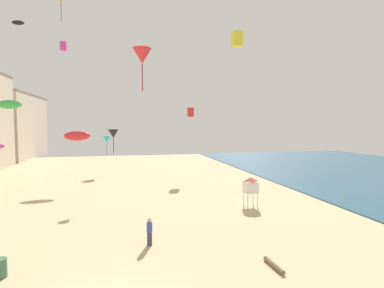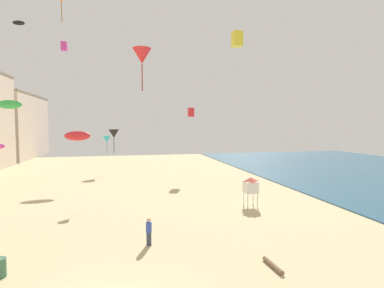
{
  "view_description": "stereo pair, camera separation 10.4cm",
  "coord_description": "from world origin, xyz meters",
  "px_view_note": "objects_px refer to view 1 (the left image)",
  "views": [
    {
      "loc": [
        0.91,
        -10.69,
        7.08
      ],
      "look_at": [
        6.87,
        15.63,
        5.39
      ],
      "focal_mm": 27.33,
      "sensor_mm": 36.0,
      "label": 1
    },
    {
      "loc": [
        1.01,
        -10.72,
        7.08
      ],
      "look_at": [
        6.87,
        15.63,
        5.39
      ],
      "focal_mm": 27.33,
      "sensor_mm": 36.0,
      "label": 2
    }
  ],
  "objects_px": {
    "kite_green_parafoil": "(9,104)",
    "kite_yellow_box": "(237,39)",
    "kite_flyer": "(149,230)",
    "beach_trash_bin": "(0,268)",
    "kite_black_delta": "(113,134)",
    "kite_cyan_delta": "(107,139)",
    "kite_red_parafoil": "(77,136)",
    "kite_magenta_box": "(63,46)",
    "lifeguard_stand": "(251,185)",
    "kite_red_delta": "(142,56)",
    "driftwood_log": "(274,265)",
    "kite_black_parafoil": "(18,23)",
    "kite_red_box": "(190,112)"
  },
  "relations": [
    {
      "from": "kite_flyer",
      "to": "beach_trash_bin",
      "type": "bearing_deg",
      "value": -51.49
    },
    {
      "from": "kite_black_parafoil",
      "to": "kite_red_box",
      "type": "bearing_deg",
      "value": -1.99
    },
    {
      "from": "beach_trash_bin",
      "to": "driftwood_log",
      "type": "distance_m",
      "value": 13.08
    },
    {
      "from": "kite_green_parafoil",
      "to": "lifeguard_stand",
      "type": "bearing_deg",
      "value": -5.89
    },
    {
      "from": "lifeguard_stand",
      "to": "kite_flyer",
      "type": "bearing_deg",
      "value": -132.97
    },
    {
      "from": "kite_black_delta",
      "to": "kite_yellow_box",
      "type": "bearing_deg",
      "value": -57.2
    },
    {
      "from": "driftwood_log",
      "to": "kite_red_delta",
      "type": "xyz_separation_m",
      "value": [
        -5.83,
        10.19,
        12.31
      ]
    },
    {
      "from": "driftwood_log",
      "to": "kite_green_parafoil",
      "type": "relative_size",
      "value": 0.91
    },
    {
      "from": "kite_yellow_box",
      "to": "kite_red_box",
      "type": "relative_size",
      "value": 1.1
    },
    {
      "from": "kite_red_box",
      "to": "kite_green_parafoil",
      "type": "height_order",
      "value": "kite_red_box"
    },
    {
      "from": "driftwood_log",
      "to": "kite_black_delta",
      "type": "bearing_deg",
      "value": 105.2
    },
    {
      "from": "kite_red_parafoil",
      "to": "kite_magenta_box",
      "type": "distance_m",
      "value": 18.55
    },
    {
      "from": "driftwood_log",
      "to": "kite_red_parafoil",
      "type": "bearing_deg",
      "value": 118.8
    },
    {
      "from": "lifeguard_stand",
      "to": "kite_green_parafoil",
      "type": "bearing_deg",
      "value": -174.11
    },
    {
      "from": "kite_red_delta",
      "to": "kite_green_parafoil",
      "type": "height_order",
      "value": "kite_red_delta"
    },
    {
      "from": "kite_black_parafoil",
      "to": "kite_yellow_box",
      "type": "height_order",
      "value": "kite_black_parafoil"
    },
    {
      "from": "lifeguard_stand",
      "to": "beach_trash_bin",
      "type": "bearing_deg",
      "value": -140.15
    },
    {
      "from": "kite_red_parafoil",
      "to": "kite_black_delta",
      "type": "bearing_deg",
      "value": 70.11
    },
    {
      "from": "lifeguard_stand",
      "to": "kite_green_parafoil",
      "type": "xyz_separation_m",
      "value": [
        -19.56,
        2.02,
        6.91
      ]
    },
    {
      "from": "kite_red_box",
      "to": "kite_flyer",
      "type": "bearing_deg",
      "value": -108.01
    },
    {
      "from": "kite_red_box",
      "to": "kite_yellow_box",
      "type": "bearing_deg",
      "value": -84.15
    },
    {
      "from": "beach_trash_bin",
      "to": "kite_cyan_delta",
      "type": "distance_m",
      "value": 16.0
    },
    {
      "from": "lifeguard_stand",
      "to": "kite_black_parafoil",
      "type": "height_order",
      "value": "kite_black_parafoil"
    },
    {
      "from": "lifeguard_stand",
      "to": "kite_red_box",
      "type": "relative_size",
      "value": 2.01
    },
    {
      "from": "kite_red_delta",
      "to": "kite_cyan_delta",
      "type": "relative_size",
      "value": 1.81
    },
    {
      "from": "kite_green_parafoil",
      "to": "kite_magenta_box",
      "type": "distance_m",
      "value": 25.04
    },
    {
      "from": "kite_green_parafoil",
      "to": "kite_yellow_box",
      "type": "bearing_deg",
      "value": 3.51
    },
    {
      "from": "kite_cyan_delta",
      "to": "kite_black_parafoil",
      "type": "bearing_deg",
      "value": 132.48
    },
    {
      "from": "lifeguard_stand",
      "to": "kite_red_parafoil",
      "type": "height_order",
      "value": "kite_red_parafoil"
    },
    {
      "from": "kite_flyer",
      "to": "kite_cyan_delta",
      "type": "distance_m",
      "value": 13.69
    },
    {
      "from": "kite_black_delta",
      "to": "lifeguard_stand",
      "type": "bearing_deg",
      "value": -60.8
    },
    {
      "from": "kite_flyer",
      "to": "beach_trash_bin",
      "type": "xyz_separation_m",
      "value": [
        -7.08,
        -2.15,
        -0.47
      ]
    },
    {
      "from": "kite_green_parafoil",
      "to": "driftwood_log",
      "type": "bearing_deg",
      "value": -38.48
    },
    {
      "from": "kite_flyer",
      "to": "kite_black_parafoil",
      "type": "xyz_separation_m",
      "value": [
        -14.39,
        24.72,
        19.19
      ]
    },
    {
      "from": "kite_flyer",
      "to": "kite_red_box",
      "type": "bearing_deg",
      "value": -176.38
    },
    {
      "from": "driftwood_log",
      "to": "kite_flyer",
      "type": "bearing_deg",
      "value": 145.03
    },
    {
      "from": "kite_yellow_box",
      "to": "lifeguard_stand",
      "type": "bearing_deg",
      "value": -87.38
    },
    {
      "from": "kite_yellow_box",
      "to": "beach_trash_bin",
      "type": "bearing_deg",
      "value": -143.7
    },
    {
      "from": "kite_red_delta",
      "to": "kite_cyan_delta",
      "type": "distance_m",
      "value": 9.69
    },
    {
      "from": "kite_red_box",
      "to": "kite_magenta_box",
      "type": "xyz_separation_m",
      "value": [
        -18.14,
        7.47,
        10.15
      ]
    },
    {
      "from": "kite_black_delta",
      "to": "kite_red_parafoil",
      "type": "bearing_deg",
      "value": -109.89
    },
    {
      "from": "lifeguard_stand",
      "to": "driftwood_log",
      "type": "xyz_separation_m",
      "value": [
        -3.53,
        -10.72,
        -1.72
      ]
    },
    {
      "from": "kite_black_delta",
      "to": "kite_cyan_delta",
      "type": "bearing_deg",
      "value": -89.87
    },
    {
      "from": "kite_red_delta",
      "to": "kite_magenta_box",
      "type": "distance_m",
      "value": 28.18
    },
    {
      "from": "kite_cyan_delta",
      "to": "kite_red_parafoil",
      "type": "bearing_deg",
      "value": 119.5
    },
    {
      "from": "lifeguard_stand",
      "to": "kite_red_delta",
      "type": "height_order",
      "value": "kite_red_delta"
    },
    {
      "from": "beach_trash_bin",
      "to": "kite_black_parafoil",
      "type": "relative_size",
      "value": 0.61
    },
    {
      "from": "beach_trash_bin",
      "to": "kite_cyan_delta",
      "type": "bearing_deg",
      "value": 74.78
    },
    {
      "from": "beach_trash_bin",
      "to": "kite_black_parafoil",
      "type": "distance_m",
      "value": 34.08
    },
    {
      "from": "kite_yellow_box",
      "to": "kite_magenta_box",
      "type": "bearing_deg",
      "value": 132.23
    }
  ]
}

